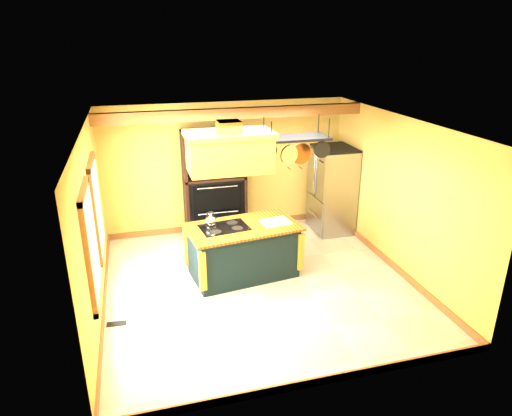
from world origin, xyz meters
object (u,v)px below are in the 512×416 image
pot_rack (296,143)px  hutch (215,195)px  range_hood (229,150)px  kitchen_island (243,250)px  refrigerator (332,192)px

pot_rack → hutch: pot_rack is taller
range_hood → pot_rack: bearing=0.2°
kitchen_island → hutch: bearing=86.4°
kitchen_island → refrigerator: 2.70m
range_hood → pot_rack: same height
refrigerator → hutch: 2.45m
kitchen_island → refrigerator: size_ratio=1.13×
range_hood → hutch: (0.06, 1.88, -1.38)m
range_hood → pot_rack: 1.10m
range_hood → refrigerator: bearing=29.8°
range_hood → refrigerator: 3.16m
refrigerator → hutch: bearing=169.0°
hutch → kitchen_island: bearing=-85.8°
range_hood → hutch: bearing=88.1°
pot_rack → range_hood: bearing=-179.8°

